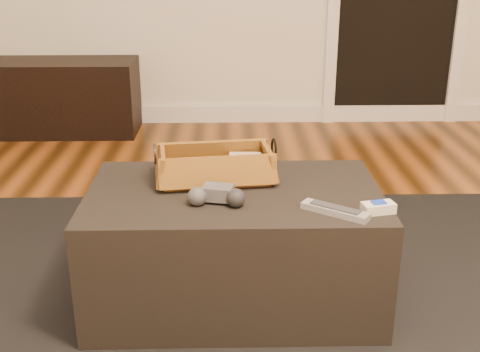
{
  "coord_description": "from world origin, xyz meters",
  "views": [
    {
      "loc": [
        0.11,
        -1.54,
        1.21
      ],
      "look_at": [
        0.15,
        0.33,
        0.49
      ],
      "focal_mm": 45.0,
      "sensor_mm": 36.0,
      "label": 1
    }
  ],
  "objects_px": {
    "media_cabinet": "(44,97)",
    "tv_remote": "(210,175)",
    "ottoman": "(234,245)",
    "silver_remote": "(335,210)",
    "cream_gadget": "(378,208)",
    "wicker_basket": "(215,167)",
    "game_controller": "(217,195)"
  },
  "relations": [
    {
      "from": "silver_remote",
      "to": "cream_gadget",
      "type": "relative_size",
      "value": 1.88
    },
    {
      "from": "wicker_basket",
      "to": "cream_gadget",
      "type": "relative_size",
      "value": 4.03
    },
    {
      "from": "wicker_basket",
      "to": "silver_remote",
      "type": "relative_size",
      "value": 2.14
    },
    {
      "from": "media_cabinet",
      "to": "tv_remote",
      "type": "xyz_separation_m",
      "value": [
        1.19,
        -2.08,
        0.21
      ]
    },
    {
      "from": "wicker_basket",
      "to": "tv_remote",
      "type": "bearing_deg",
      "value": -136.13
    },
    {
      "from": "tv_remote",
      "to": "game_controller",
      "type": "bearing_deg",
      "value": -94.95
    },
    {
      "from": "media_cabinet",
      "to": "game_controller",
      "type": "height_order",
      "value": "same"
    },
    {
      "from": "tv_remote",
      "to": "wicker_basket",
      "type": "xyz_separation_m",
      "value": [
        0.02,
        0.02,
        0.02
      ]
    },
    {
      "from": "tv_remote",
      "to": "cream_gadget",
      "type": "distance_m",
      "value": 0.59
    },
    {
      "from": "game_controller",
      "to": "cream_gadget",
      "type": "relative_size",
      "value": 1.75
    },
    {
      "from": "media_cabinet",
      "to": "silver_remote",
      "type": "bearing_deg",
      "value": -56.17
    },
    {
      "from": "ottoman",
      "to": "cream_gadget",
      "type": "height_order",
      "value": "cream_gadget"
    },
    {
      "from": "media_cabinet",
      "to": "cream_gadget",
      "type": "bearing_deg",
      "value": -53.86
    },
    {
      "from": "media_cabinet",
      "to": "tv_remote",
      "type": "bearing_deg",
      "value": -60.32
    },
    {
      "from": "media_cabinet",
      "to": "silver_remote",
      "type": "xyz_separation_m",
      "value": [
        1.58,
        -2.36,
        0.2
      ]
    },
    {
      "from": "media_cabinet",
      "to": "ottoman",
      "type": "bearing_deg",
      "value": -59.55
    },
    {
      "from": "game_controller",
      "to": "tv_remote",
      "type": "bearing_deg",
      "value": 98.05
    },
    {
      "from": "ottoman",
      "to": "tv_remote",
      "type": "bearing_deg",
      "value": 137.08
    },
    {
      "from": "cream_gadget",
      "to": "game_controller",
      "type": "bearing_deg",
      "value": 171.3
    },
    {
      "from": "media_cabinet",
      "to": "ottoman",
      "type": "distance_m",
      "value": 2.5
    },
    {
      "from": "media_cabinet",
      "to": "game_controller",
      "type": "relative_size",
      "value": 6.53
    },
    {
      "from": "media_cabinet",
      "to": "wicker_basket",
      "type": "relative_size",
      "value": 2.84
    },
    {
      "from": "wicker_basket",
      "to": "cream_gadget",
      "type": "distance_m",
      "value": 0.59
    },
    {
      "from": "wicker_basket",
      "to": "silver_remote",
      "type": "xyz_separation_m",
      "value": [
        0.37,
        -0.29,
        -0.04
      ]
    },
    {
      "from": "ottoman",
      "to": "cream_gadget",
      "type": "relative_size",
      "value": 9.11
    },
    {
      "from": "ottoman",
      "to": "wicker_basket",
      "type": "distance_m",
      "value": 0.28
    },
    {
      "from": "ottoman",
      "to": "cream_gadget",
      "type": "xyz_separation_m",
      "value": [
        0.45,
        -0.19,
        0.23
      ]
    },
    {
      "from": "game_controller",
      "to": "silver_remote",
      "type": "bearing_deg",
      "value": -12.97
    },
    {
      "from": "ottoman",
      "to": "game_controller",
      "type": "xyz_separation_m",
      "value": [
        -0.06,
        -0.11,
        0.24
      ]
    },
    {
      "from": "cream_gadget",
      "to": "media_cabinet",
      "type": "bearing_deg",
      "value": 126.14
    },
    {
      "from": "wicker_basket",
      "to": "game_controller",
      "type": "xyz_separation_m",
      "value": [
        0.01,
        -0.21,
        -0.02
      ]
    },
    {
      "from": "tv_remote",
      "to": "silver_remote",
      "type": "relative_size",
      "value": 1.07
    }
  ]
}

